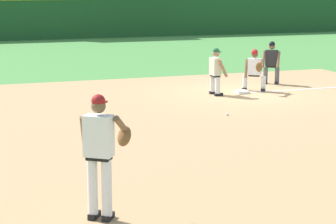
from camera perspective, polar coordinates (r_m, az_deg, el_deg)
The scene contains 9 objects.
ground_plane at distance 20.61m, azimuth 6.44°, elevation 1.62°, with size 160.00×160.00×0.00m, color #47843D.
infield_dirt_patch at distance 15.04m, azimuth 2.52°, elevation -1.88°, with size 18.00×18.00×0.01m, color tan.
first_base_bag at distance 20.60m, azimuth 6.44°, elevation 1.74°, with size 0.38×0.38×0.09m, color white.
baseball at distance 17.11m, azimuth 5.18°, elevation -0.20°, with size 0.07×0.07×0.07m, color white.
pitcher at distance 9.45m, azimuth -5.86°, elevation -3.23°, with size 0.84×0.55×1.86m.
first_baseman at distance 20.98m, azimuth 7.56°, elevation 3.78°, with size 0.72×1.09×1.34m.
baserunner at distance 20.12m, azimuth 4.18°, elevation 3.71°, with size 0.43×0.59×1.46m.
umpire at distance 22.59m, azimuth 9.01°, elevation 4.42°, with size 0.68×0.66×1.46m.
outfield_wall at distance 41.30m, azimuth -7.02°, elevation 8.32°, with size 48.00×0.54×2.60m.
Camera 1 is at (-8.89, -18.28, 3.40)m, focal length 70.00 mm.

